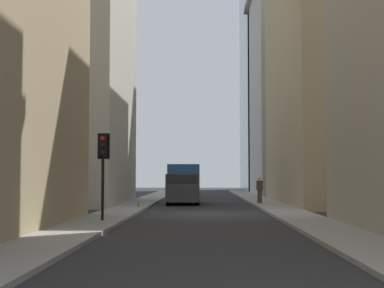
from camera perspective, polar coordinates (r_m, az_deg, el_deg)
ground_plane at (r=29.76m, az=1.14°, el=-7.14°), size 135.00×135.00×0.00m
sidewalk_right at (r=30.09m, az=-7.53°, el=-6.93°), size 90.00×2.20×0.14m
sidewalk_left at (r=30.09m, az=9.80°, el=-6.91°), size 90.00×2.20×0.14m
building_left_far at (r=63.06m, az=10.86°, el=6.28°), size 15.96×10.50×24.80m
building_left_midfar at (r=43.18m, az=15.53°, el=9.50°), size 18.54×10.00×22.93m
building_right_midfar at (r=42.74m, az=-13.58°, el=12.37°), size 13.36×10.50×26.91m
delivery_truck at (r=40.61m, az=-0.85°, el=-4.05°), size 6.46×2.25×2.84m
sedan_red at (r=54.22m, az=-0.35°, el=-4.70°), size 4.30×1.78×1.42m
traffic_light_foreground at (r=23.95m, az=-9.07°, el=-1.23°), size 0.43×0.52×3.68m
pedestrian at (r=38.91m, az=6.90°, el=-4.54°), size 0.26×0.44×1.81m
discarded_bottle at (r=34.04m, az=-5.51°, el=-6.22°), size 0.07×0.07×0.27m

